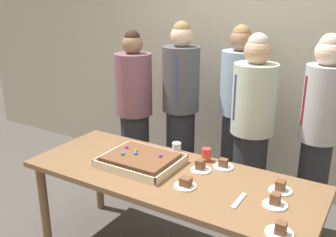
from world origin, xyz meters
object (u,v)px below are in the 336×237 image
(sheet_cake, at_px, (141,160))
(drink_cup_middle, at_px, (206,155))
(person_back_corner, at_px, (237,114))
(person_striped_tie_right, at_px, (181,110))
(plated_slice_center_front, at_px, (280,231))
(person_green_shirt_behind, at_px, (252,132))
(plated_slice_center_back, at_px, (223,165))
(plated_slice_near_left, at_px, (201,167))
(party_table, at_px, (169,184))
(plated_slice_near_right, at_px, (185,184))
(cake_server_utensil, at_px, (239,201))
(person_serving_front, at_px, (134,114))
(plated_slice_far_left, at_px, (280,188))
(plated_slice_far_right, at_px, (275,202))
(drink_cup_nearest, at_px, (177,149))
(person_far_right_suit, at_px, (318,135))

(sheet_cake, xyz_separation_m, drink_cup_middle, (0.38, 0.32, 0.01))
(person_back_corner, bearing_deg, person_striped_tie_right, -53.75)
(plated_slice_center_front, bearing_deg, person_green_shirt_behind, 116.67)
(plated_slice_center_back, bearing_deg, plated_slice_near_left, -134.17)
(party_table, bearing_deg, plated_slice_near_right, -29.96)
(party_table, distance_m, cake_server_utensil, 0.57)
(plated_slice_near_right, distance_m, plated_slice_center_back, 0.41)
(person_serving_front, bearing_deg, plated_slice_far_left, 30.70)
(person_green_shirt_behind, relative_size, person_back_corner, 0.99)
(plated_slice_far_right, xyz_separation_m, person_striped_tie_right, (-1.21, 0.99, 0.12))
(sheet_cake, relative_size, plated_slice_far_right, 3.67)
(sheet_cake, bearing_deg, plated_slice_center_back, 26.92)
(person_serving_front, distance_m, person_striped_tie_right, 0.45)
(plated_slice_near_left, relative_size, person_serving_front, 0.09)
(drink_cup_nearest, distance_m, person_serving_front, 0.84)
(drink_cup_nearest, bearing_deg, plated_slice_near_right, -53.57)
(plated_slice_near_left, distance_m, plated_slice_center_back, 0.18)
(sheet_cake, height_order, plated_slice_center_back, sheet_cake)
(plated_slice_center_back, xyz_separation_m, drink_cup_nearest, (-0.41, 0.02, 0.03))
(plated_slice_center_front, xyz_separation_m, drink_cup_nearest, (-0.99, 0.62, 0.03))
(sheet_cake, height_order, cake_server_utensil, sheet_cake)
(person_striped_tie_right, distance_m, person_far_right_suit, 1.26)
(drink_cup_nearest, distance_m, drink_cup_middle, 0.25)
(person_back_corner, bearing_deg, plated_slice_far_right, 45.82)
(plated_slice_far_left, bearing_deg, plated_slice_near_left, 179.34)
(plated_slice_far_right, bearing_deg, drink_cup_nearest, 158.71)
(person_serving_front, xyz_separation_m, person_green_shirt_behind, (1.16, 0.05, 0.02))
(cake_server_utensil, bearing_deg, plated_slice_far_left, 54.48)
(plated_slice_far_left, bearing_deg, plated_slice_near_right, -154.10)
(sheet_cake, relative_size, plated_slice_far_left, 3.67)
(party_table, height_order, plated_slice_near_left, plated_slice_near_left)
(sheet_cake, relative_size, person_green_shirt_behind, 0.33)
(plated_slice_center_front, distance_m, person_far_right_suit, 1.25)
(sheet_cake, xyz_separation_m, drink_cup_nearest, (0.13, 0.30, 0.01))
(cake_server_utensil, xyz_separation_m, person_green_shirt_behind, (-0.24, 0.89, 0.12))
(plated_slice_far_left, distance_m, cake_server_utensil, 0.31)
(plated_slice_center_front, relative_size, person_far_right_suit, 0.09)
(plated_slice_near_left, bearing_deg, person_far_right_suit, 50.25)
(plated_slice_center_front, bearing_deg, cake_server_utensil, 146.03)
(party_table, relative_size, plated_slice_center_back, 13.95)
(plated_slice_far_right, bearing_deg, person_serving_front, 154.13)
(plated_slice_center_front, bearing_deg, party_table, 160.64)
(sheet_cake, bearing_deg, person_striped_tie_right, 101.75)
(party_table, bearing_deg, person_back_corner, 87.85)
(plated_slice_near_right, distance_m, person_far_right_suit, 1.22)
(plated_slice_near_right, distance_m, plated_slice_far_left, 0.61)
(sheet_cake, height_order, plated_slice_far_right, sheet_cake)
(plated_slice_far_left, xyz_separation_m, cake_server_utensil, (-0.18, -0.25, -0.02))
(plated_slice_far_left, bearing_deg, plated_slice_center_front, -74.69)
(party_table, relative_size, person_striped_tie_right, 1.21)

